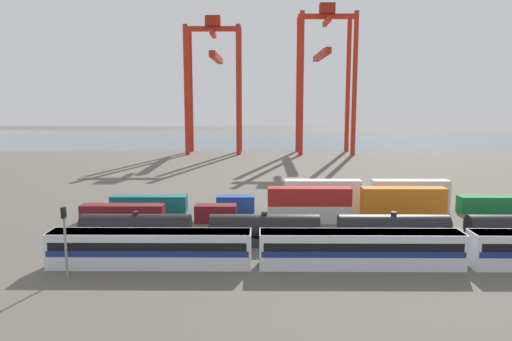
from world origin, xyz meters
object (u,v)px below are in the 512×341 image
shipping_container_7 (236,204)px  gantry_crane_central (325,66)px  gantry_crane_west (214,71)px  freight_tank_row (393,230)px  passenger_train (361,248)px  signal_mast (65,232)px

shipping_container_7 → gantry_crane_central: (25.32, 86.76, 27.54)m
shipping_container_7 → gantry_crane_west: bearing=97.5°
freight_tank_row → gantry_crane_west: (-31.70, 104.20, 24.98)m
passenger_train → freight_tank_row: 9.50m
passenger_train → signal_mast: size_ratio=9.22×
passenger_train → gantry_crane_central: (10.59, 112.03, 26.69)m
gantry_crane_west → gantry_crane_central: size_ratio=0.92×
freight_tank_row → gantry_crane_west: bearing=106.9°
freight_tank_row → passenger_train: bearing=-126.1°
passenger_train → shipping_container_7: (-14.73, 25.28, -0.84)m
freight_tank_row → gantry_crane_central: 107.87m
signal_mast → gantry_crane_west: 117.33m
signal_mast → gantry_crane_west: gantry_crane_west is taller
freight_tank_row → shipping_container_7: freight_tank_row is taller
passenger_train → freight_tank_row: bearing=53.9°
shipping_container_7 → gantry_crane_central: size_ratio=0.13×
gantry_crane_central → gantry_crane_west: bearing=-179.8°
gantry_crane_west → gantry_crane_central: bearing=0.2°
shipping_container_7 → gantry_crane_central: bearing=73.7°
shipping_container_7 → gantry_crane_west: gantry_crane_west is taller
signal_mast → shipping_container_7: 32.72m
passenger_train → shipping_container_7: 29.27m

